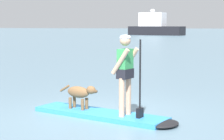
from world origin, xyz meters
name	(u,v)px	position (x,y,z in m)	size (l,w,h in m)	color
ground_plane	(99,116)	(0.00, 0.00, 0.00)	(400.00, 400.00, 0.00)	slate
paddleboard	(108,115)	(0.22, -0.07, 0.05)	(3.41, 1.68, 0.10)	#338CD8
person_paddler	(126,70)	(0.63, -0.19, 1.06)	(0.67, 0.57, 1.67)	tan
dog	(80,93)	(-0.50, 0.15, 0.46)	(1.02, 0.40, 0.55)	brown
moored_boat_center	(155,27)	(-10.06, 66.25, 1.58)	(10.88, 5.82, 4.90)	black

